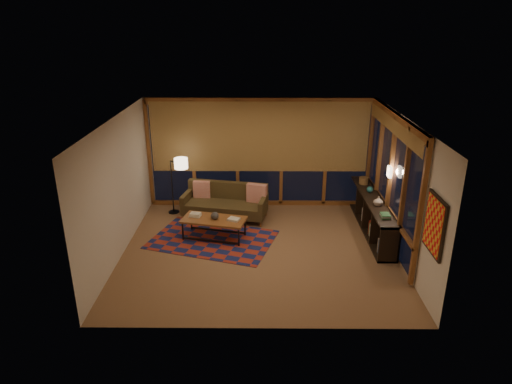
{
  "coord_description": "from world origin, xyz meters",
  "views": [
    {
      "loc": [
        0.0,
        -8.27,
        4.46
      ],
      "look_at": [
        -0.07,
        0.2,
        1.2
      ],
      "focal_mm": 32.0,
      "sensor_mm": 36.0,
      "label": 1
    }
  ],
  "objects_px": {
    "sofa": "(225,202)",
    "bookshelf": "(372,214)",
    "floor_lamp": "(172,185)",
    "coffee_table": "(214,228)"
  },
  "relations": [
    {
      "from": "coffee_table",
      "to": "bookshelf",
      "type": "bearing_deg",
      "value": 19.96
    },
    {
      "from": "sofa",
      "to": "floor_lamp",
      "type": "xyz_separation_m",
      "value": [
        -1.28,
        0.32,
        0.32
      ]
    },
    {
      "from": "sofa",
      "to": "floor_lamp",
      "type": "bearing_deg",
      "value": 176.98
    },
    {
      "from": "coffee_table",
      "to": "floor_lamp",
      "type": "distance_m",
      "value": 1.83
    },
    {
      "from": "sofa",
      "to": "floor_lamp",
      "type": "height_order",
      "value": "floor_lamp"
    },
    {
      "from": "bookshelf",
      "to": "coffee_table",
      "type": "bearing_deg",
      "value": -172.79
    },
    {
      "from": "coffee_table",
      "to": "sofa",
      "type": "bearing_deg",
      "value": 94.33
    },
    {
      "from": "sofa",
      "to": "bookshelf",
      "type": "relative_size",
      "value": 0.64
    },
    {
      "from": "sofa",
      "to": "bookshelf",
      "type": "bearing_deg",
      "value": 0.6
    },
    {
      "from": "sofa",
      "to": "coffee_table",
      "type": "xyz_separation_m",
      "value": [
        -0.15,
        -1.04,
        -0.17
      ]
    }
  ]
}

